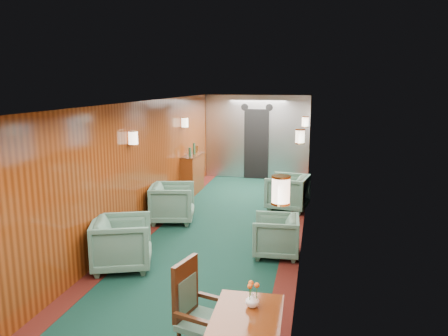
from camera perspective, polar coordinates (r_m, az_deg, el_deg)
name	(u,v)px	position (r m, az deg, el deg)	size (l,w,h in m)	color
room	(205,155)	(6.77, -2.54, 1.75)	(12.00, 12.10, 2.40)	black
bulkhead	(257,137)	(12.59, 4.30, 4.00)	(2.98, 0.17, 2.39)	#BABDC2
windows_right	(302,167)	(6.84, 10.17, 0.11)	(0.02, 8.60, 0.80)	#AFB2B6
wall_sconces	(213,140)	(7.29, -1.42, 3.66)	(2.97, 7.97, 0.25)	#FFE9C6
dining_table	(247,326)	(4.22, 3.01, -19.89)	(0.65, 0.91, 0.67)	#662A0D
side_chair	(196,309)	(4.46, -3.64, -17.92)	(0.57, 0.59, 1.05)	#1B4033
credenza	(193,173)	(11.01, -4.13, -0.67)	(0.34, 1.08, 1.24)	#662A0D
flower_vase	(252,300)	(4.26, 3.72, -16.82)	(0.13, 0.13, 0.14)	white
armchair_left_near	(122,243)	(6.75, -13.13, -9.52)	(0.83, 0.85, 0.78)	#1B4033
armchair_left_far	(173,203)	(8.75, -6.74, -4.55)	(0.82, 0.85, 0.77)	#1B4033
armchair_right_near	(276,236)	(7.09, 6.76, -8.79)	(0.70, 0.72, 0.66)	#1B4033
armchair_right_far	(287,192)	(9.60, 8.27, -3.17)	(0.83, 0.85, 0.77)	#1B4033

